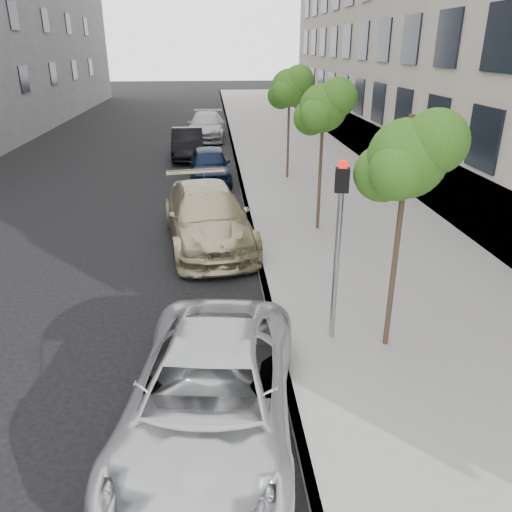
{
  "coord_description": "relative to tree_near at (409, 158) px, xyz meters",
  "views": [
    {
      "loc": [
        0.05,
        -6.35,
        5.37
      ],
      "look_at": [
        0.84,
        2.74,
        1.5
      ],
      "focal_mm": 35.0,
      "sensor_mm": 36.0,
      "label": 1
    }
  ],
  "objects": [
    {
      "name": "signal_pole",
      "position": [
        -0.99,
        0.33,
        -1.39
      ],
      "size": [
        0.27,
        0.22,
        3.43
      ],
      "rotation": [
        0.0,
        0.0,
        -0.18
      ],
      "color": "#939699",
      "rests_on": "sidewalk"
    },
    {
      "name": "ground",
      "position": [
        -3.23,
        -1.5,
        -3.66
      ],
      "size": [
        160.0,
        160.0,
        0.0
      ],
      "primitive_type": "plane",
      "color": "black",
      "rests_on": "ground"
    },
    {
      "name": "tree_mid",
      "position": [
        0.0,
        6.5,
        0.07
      ],
      "size": [
        1.7,
        1.5,
        4.44
      ],
      "color": "#38281C",
      "rests_on": "sidewalk"
    },
    {
      "name": "tree_near",
      "position": [
        0.0,
        0.0,
        0.0
      ],
      "size": [
        1.66,
        1.46,
        4.35
      ],
      "color": "#38281C",
      "rests_on": "sidewalk"
    },
    {
      "name": "sedan_black",
      "position": [
        -4.45,
        18.04,
        -2.93
      ],
      "size": [
        1.7,
        4.49,
        1.46
      ],
      "primitive_type": "imported",
      "rotation": [
        0.0,
        0.0,
        0.03
      ],
      "color": "black",
      "rests_on": "ground"
    },
    {
      "name": "sidewalk",
      "position": [
        1.07,
        22.5,
        -3.59
      ],
      "size": [
        6.4,
        72.0,
        0.14
      ],
      "primitive_type": "cube",
      "color": "gray",
      "rests_on": "ground"
    },
    {
      "name": "sedan_rear",
      "position": [
        -3.53,
        23.55,
        -2.88
      ],
      "size": [
        2.43,
        5.47,
        1.56
      ],
      "primitive_type": "imported",
      "rotation": [
        0.0,
        0.0,
        -0.05
      ],
      "color": "#A1A3A9",
      "rests_on": "ground"
    },
    {
      "name": "tree_far",
      "position": [
        0.0,
        13.0,
        0.12
      ],
      "size": [
        1.8,
        1.6,
        4.54
      ],
      "color": "#38281C",
      "rests_on": "sidewalk"
    },
    {
      "name": "sedan_blue",
      "position": [
        -3.33,
        13.12,
        -2.95
      ],
      "size": [
        1.85,
        4.25,
        1.43
      ],
      "primitive_type": "imported",
      "rotation": [
        0.0,
        0.0,
        0.04
      ],
      "color": "black",
      "rests_on": "ground"
    },
    {
      "name": "minivan",
      "position": [
        -3.33,
        -2.0,
        -2.95
      ],
      "size": [
        3.03,
        5.39,
        1.42
      ],
      "primitive_type": "imported",
      "rotation": [
        0.0,
        0.0,
        -0.14
      ],
      "color": "silver",
      "rests_on": "ground"
    },
    {
      "name": "curb",
      "position": [
        -2.05,
        22.5,
        -3.59
      ],
      "size": [
        0.15,
        72.0,
        0.14
      ],
      "primitive_type": "cube",
      "color": "#9E9B93",
      "rests_on": "ground"
    },
    {
      "name": "suv",
      "position": [
        -3.4,
        5.92,
        -2.85
      ],
      "size": [
        3.04,
        5.87,
        1.63
      ],
      "primitive_type": "imported",
      "rotation": [
        0.0,
        0.0,
        0.14
      ],
      "color": "tan",
      "rests_on": "ground"
    }
  ]
}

